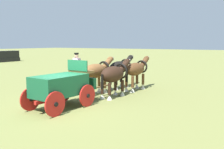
# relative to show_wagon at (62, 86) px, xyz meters

# --- Properties ---
(ground_plane) EXTENTS (220.00, 220.00, 0.00)m
(ground_plane) POSITION_rel_show_wagon_xyz_m (-0.16, 0.00, -1.11)
(ground_plane) COLOR olive
(show_wagon) EXTENTS (5.56, 1.99, 2.64)m
(show_wagon) POSITION_rel_show_wagon_xyz_m (0.00, 0.00, 0.00)
(show_wagon) COLOR #195B38
(show_wagon) RESTS_ON ground
(draft_horse_rear_near) EXTENTS (2.99, 0.98, 2.27)m
(draft_horse_rear_near) POSITION_rel_show_wagon_xyz_m (3.54, 0.46, 0.28)
(draft_horse_rear_near) COLOR brown
(draft_horse_rear_near) RESTS_ON ground
(draft_horse_rear_off) EXTENTS (2.97, 1.04, 2.18)m
(draft_horse_rear_off) POSITION_rel_show_wagon_xyz_m (3.46, -0.84, 0.20)
(draft_horse_rear_off) COLOR #331E14
(draft_horse_rear_off) RESTS_ON ground
(draft_horse_lead_near) EXTENTS (2.98, 1.00, 2.27)m
(draft_horse_lead_near) POSITION_rel_show_wagon_xyz_m (6.13, 0.33, 0.28)
(draft_horse_lead_near) COLOR black
(draft_horse_lead_near) RESTS_ON ground
(draft_horse_lead_off) EXTENTS (3.08, 0.98, 2.23)m
(draft_horse_lead_off) POSITION_rel_show_wagon_xyz_m (6.07, -0.97, 0.25)
(draft_horse_lead_off) COLOR brown
(draft_horse_lead_off) RESTS_ON ground
(parked_vehicle_f) EXTENTS (4.10, 1.71, 1.83)m
(parked_vehicle_f) POSITION_rel_show_wagon_xyz_m (17.13, 29.11, -0.22)
(parked_vehicle_f) COLOR black
(parked_vehicle_f) RESTS_ON ground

